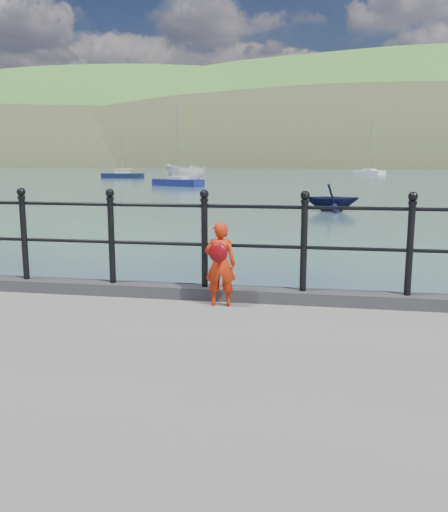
% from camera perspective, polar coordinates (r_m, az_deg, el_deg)
% --- Properties ---
extents(ground, '(600.00, 600.00, 0.00)m').
position_cam_1_polar(ground, '(7.34, -6.38, -11.50)').
color(ground, '#2D4251').
rests_on(ground, ground).
extents(kerb, '(60.00, 0.30, 0.15)m').
position_cam_1_polar(kerb, '(6.88, -6.92, -3.60)').
color(kerb, '#28282B').
rests_on(kerb, quay).
extents(railing, '(18.11, 0.11, 1.20)m').
position_cam_1_polar(railing, '(6.74, -7.05, 2.59)').
color(railing, black).
rests_on(railing, kerb).
extents(far_shore, '(830.00, 200.00, 156.00)m').
position_cam_1_polar(far_shore, '(249.89, 18.70, 3.83)').
color(far_shore, '#333A21').
rests_on(far_shore, ground).
extents(child, '(0.39, 0.32, 0.99)m').
position_cam_1_polar(child, '(6.30, -0.41, -0.79)').
color(child, red).
rests_on(child, quay).
extents(launch_white, '(4.80, 5.93, 2.19)m').
position_cam_1_polar(launch_white, '(59.19, -4.03, 8.59)').
color(launch_white, silver).
rests_on(launch_white, ground).
extents(launch_navy, '(2.86, 2.50, 1.44)m').
position_cam_1_polar(launch_navy, '(29.03, 11.28, 6.06)').
color(launch_navy, black).
rests_on(launch_navy, ground).
extents(sailboat_port, '(5.72, 3.91, 8.03)m').
position_cam_1_polar(sailboat_port, '(55.22, -4.88, 7.68)').
color(sailboat_port, navy).
rests_on(sailboat_port, ground).
extents(sailboat_deep, '(5.51, 6.24, 9.48)m').
position_cam_1_polar(sailboat_deep, '(101.61, 15.03, 8.50)').
color(sailboat_deep, white).
rests_on(sailboat_deep, ground).
extents(sailboat_left, '(5.90, 1.95, 8.36)m').
position_cam_1_polar(sailboat_left, '(79.11, -10.62, 8.29)').
color(sailboat_left, '#0E1732').
rests_on(sailboat_left, ground).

